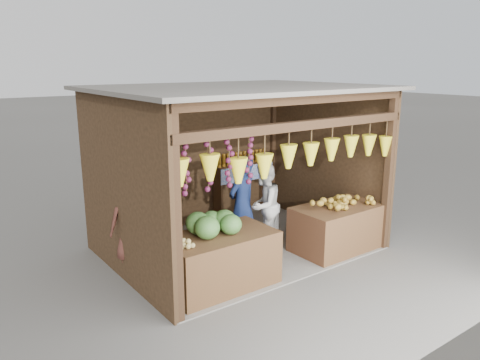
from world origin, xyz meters
The scene contains 12 objects.
ground centered at (0.00, 0.00, 0.00)m, with size 80.00×80.00×0.00m, color #514F49.
stall_structure centered at (-0.03, -0.04, 1.67)m, with size 4.30×3.30×2.66m.
back_shelf centered at (1.05, 1.28, 0.87)m, with size 1.25×0.32×1.32m.
counter_left centered at (-1.04, -0.98, 0.38)m, with size 1.53×0.85×0.76m, color #452E17.
counter_right centered at (1.27, -1.02, 0.37)m, with size 1.49×0.85×0.75m, color #4D2B19.
stool centered at (-1.88, 0.03, 0.13)m, with size 0.28×0.28×0.27m, color black.
man_standing centered at (-0.02, -0.12, 0.79)m, with size 0.58×0.38×1.59m, color #13204A.
woman_standing centered at (0.40, -0.17, 0.71)m, with size 0.69×0.54×1.42m, color silver.
vendor_seated centered at (-1.88, 0.03, 0.83)m, with size 0.55×0.36×1.12m, color #572B23.
melon_pile centered at (-1.09, -0.92, 0.92)m, with size 1.00×0.50×0.32m, color #174C14, non-canonical shape.
tanfruit_pile centered at (-1.69, -1.03, 0.83)m, with size 0.34×0.40×0.13m, color tan, non-canonical shape.
mango_pile centered at (1.27, -1.09, 0.86)m, with size 1.40×0.64×0.22m, color #BF5719, non-canonical shape.
Camera 1 is at (-4.32, -5.90, 3.00)m, focal length 35.00 mm.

